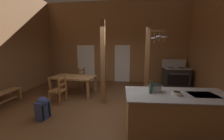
{
  "coord_description": "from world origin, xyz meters",
  "views": [
    {
      "loc": [
        0.59,
        -3.4,
        1.8
      ],
      "look_at": [
        0.12,
        0.82,
        1.11
      ],
      "focal_mm": 20.07,
      "sensor_mm": 36.0,
      "label": 1
    }
  ],
  "objects_px": {
    "ladderback_chair_by_post": "(84,78)",
    "mixing_bowl_on_counter": "(177,93)",
    "ladderback_chair_near_window": "(59,90)",
    "bottle_tall_on_counter": "(151,88)",
    "backpack": "(42,107)",
    "stockpot_on_counter": "(155,88)",
    "kitchen_island": "(177,114)",
    "dining_table": "(73,78)",
    "stove_range": "(175,77)"
  },
  "relations": [
    {
      "from": "mixing_bowl_on_counter",
      "to": "kitchen_island",
      "type": "bearing_deg",
      "value": 43.13
    },
    {
      "from": "stove_range",
      "to": "bottle_tall_on_counter",
      "type": "bearing_deg",
      "value": -116.85
    },
    {
      "from": "ladderback_chair_near_window",
      "to": "ladderback_chair_by_post",
      "type": "distance_m",
      "value": 1.78
    },
    {
      "from": "backpack",
      "to": "ladderback_chair_by_post",
      "type": "bearing_deg",
      "value": 86.24
    },
    {
      "from": "ladderback_chair_by_post",
      "to": "backpack",
      "type": "relative_size",
      "value": 1.59
    },
    {
      "from": "backpack",
      "to": "bottle_tall_on_counter",
      "type": "xyz_separation_m",
      "value": [
        2.67,
        -0.27,
        0.7
      ]
    },
    {
      "from": "stockpot_on_counter",
      "to": "bottle_tall_on_counter",
      "type": "distance_m",
      "value": 0.2
    },
    {
      "from": "stockpot_on_counter",
      "to": "backpack",
      "type": "bearing_deg",
      "value": 177.54
    },
    {
      "from": "stove_range",
      "to": "stockpot_on_counter",
      "type": "height_order",
      "value": "stove_range"
    },
    {
      "from": "dining_table",
      "to": "backpack",
      "type": "distance_m",
      "value": 1.92
    },
    {
      "from": "ladderback_chair_near_window",
      "to": "mixing_bowl_on_counter",
      "type": "xyz_separation_m",
      "value": [
        3.26,
        -1.31,
        0.48
      ]
    },
    {
      "from": "ladderback_chair_near_window",
      "to": "stockpot_on_counter",
      "type": "bearing_deg",
      "value": -21.33
    },
    {
      "from": "kitchen_island",
      "to": "ladderback_chair_near_window",
      "type": "bearing_deg",
      "value": 159.39
    },
    {
      "from": "stove_range",
      "to": "backpack",
      "type": "xyz_separation_m",
      "value": [
        -4.56,
        -3.46,
        -0.17
      ]
    },
    {
      "from": "kitchen_island",
      "to": "ladderback_chair_by_post",
      "type": "distance_m",
      "value": 4.29
    },
    {
      "from": "ladderback_chair_near_window",
      "to": "ladderback_chair_by_post",
      "type": "height_order",
      "value": "same"
    },
    {
      "from": "dining_table",
      "to": "stockpot_on_counter",
      "type": "height_order",
      "value": "stockpot_on_counter"
    },
    {
      "from": "stove_range",
      "to": "ladderback_chair_near_window",
      "type": "height_order",
      "value": "stove_range"
    },
    {
      "from": "backpack",
      "to": "mixing_bowl_on_counter",
      "type": "distance_m",
      "value": 3.25
    },
    {
      "from": "ladderback_chair_by_post",
      "to": "ladderback_chair_near_window",
      "type": "bearing_deg",
      "value": -98.83
    },
    {
      "from": "ladderback_chair_near_window",
      "to": "backpack",
      "type": "distance_m",
      "value": 1.02
    },
    {
      "from": "ladderback_chair_by_post",
      "to": "backpack",
      "type": "xyz_separation_m",
      "value": [
        -0.18,
        -2.77,
        -0.14
      ]
    },
    {
      "from": "stove_range",
      "to": "stockpot_on_counter",
      "type": "distance_m",
      "value": 4.03
    },
    {
      "from": "stove_range",
      "to": "mixing_bowl_on_counter",
      "type": "height_order",
      "value": "stove_range"
    },
    {
      "from": "backpack",
      "to": "kitchen_island",
      "type": "bearing_deg",
      "value": -4.36
    },
    {
      "from": "backpack",
      "to": "dining_table",
      "type": "bearing_deg",
      "value": 88.64
    },
    {
      "from": "kitchen_island",
      "to": "stockpot_on_counter",
      "type": "distance_m",
      "value": 0.71
    },
    {
      "from": "stove_range",
      "to": "dining_table",
      "type": "height_order",
      "value": "stove_range"
    },
    {
      "from": "dining_table",
      "to": "ladderback_chair_by_post",
      "type": "height_order",
      "value": "ladderback_chair_by_post"
    },
    {
      "from": "kitchen_island",
      "to": "stove_range",
      "type": "relative_size",
      "value": 1.66
    },
    {
      "from": "kitchen_island",
      "to": "dining_table",
      "type": "height_order",
      "value": "kitchen_island"
    },
    {
      "from": "mixing_bowl_on_counter",
      "to": "ladderback_chair_by_post",
      "type": "bearing_deg",
      "value": 134.21
    },
    {
      "from": "dining_table",
      "to": "mixing_bowl_on_counter",
      "type": "distance_m",
      "value": 3.83
    },
    {
      "from": "stockpot_on_counter",
      "to": "bottle_tall_on_counter",
      "type": "bearing_deg",
      "value": -128.54
    },
    {
      "from": "kitchen_island",
      "to": "ladderback_chair_near_window",
      "type": "height_order",
      "value": "ladderback_chair_near_window"
    },
    {
      "from": "ladderback_chair_near_window",
      "to": "stockpot_on_counter",
      "type": "xyz_separation_m",
      "value": [
        2.88,
        -1.13,
        0.53
      ]
    },
    {
      "from": "bottle_tall_on_counter",
      "to": "ladderback_chair_near_window",
      "type": "bearing_deg",
      "value": 155.15
    },
    {
      "from": "stove_range",
      "to": "ladderback_chair_by_post",
      "type": "bearing_deg",
      "value": -170.95
    },
    {
      "from": "ladderback_chair_near_window",
      "to": "bottle_tall_on_counter",
      "type": "xyz_separation_m",
      "value": [
        2.76,
        -1.28,
        0.56
      ]
    },
    {
      "from": "kitchen_island",
      "to": "bottle_tall_on_counter",
      "type": "relative_size",
      "value": 7.81
    },
    {
      "from": "mixing_bowl_on_counter",
      "to": "bottle_tall_on_counter",
      "type": "xyz_separation_m",
      "value": [
        -0.5,
        0.03,
        0.08
      ]
    },
    {
      "from": "backpack",
      "to": "mixing_bowl_on_counter",
      "type": "height_order",
      "value": "mixing_bowl_on_counter"
    },
    {
      "from": "stockpot_on_counter",
      "to": "ladderback_chair_near_window",
      "type": "bearing_deg",
      "value": 158.67
    },
    {
      "from": "ladderback_chair_by_post",
      "to": "mixing_bowl_on_counter",
      "type": "xyz_separation_m",
      "value": [
        2.99,
        -3.07,
        0.48
      ]
    },
    {
      "from": "stove_range",
      "to": "stockpot_on_counter",
      "type": "xyz_separation_m",
      "value": [
        -1.77,
        -3.58,
        0.5
      ]
    },
    {
      "from": "backpack",
      "to": "mixing_bowl_on_counter",
      "type": "bearing_deg",
      "value": -5.54
    },
    {
      "from": "ladderback_chair_near_window",
      "to": "backpack",
      "type": "xyz_separation_m",
      "value": [
        0.09,
        -1.01,
        -0.14
      ]
    },
    {
      "from": "mixing_bowl_on_counter",
      "to": "ladderback_chair_near_window",
      "type": "bearing_deg",
      "value": 158.08
    },
    {
      "from": "kitchen_island",
      "to": "ladderback_chair_near_window",
      "type": "distance_m",
      "value": 3.56
    },
    {
      "from": "ladderback_chair_by_post",
      "to": "backpack",
      "type": "bearing_deg",
      "value": -93.76
    }
  ]
}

